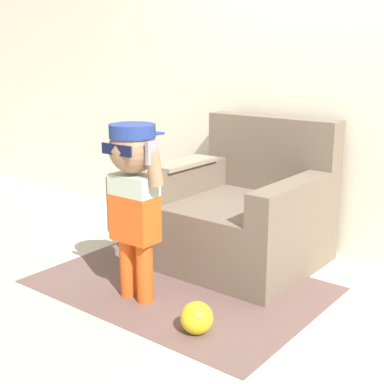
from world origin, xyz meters
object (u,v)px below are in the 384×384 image
(armchair, at_px, (244,215))
(side_table, at_px, (154,200))
(person_child, at_px, (134,185))
(toy_ball, at_px, (197,318))

(armchair, height_order, side_table, armchair)
(person_child, xyz_separation_m, side_table, (-0.70, 0.94, -0.41))
(armchair, xyz_separation_m, person_child, (-0.17, -0.93, 0.37))
(person_child, height_order, side_table, person_child)
(person_child, relative_size, side_table, 2.14)
(armchair, height_order, person_child, person_child)
(person_child, bearing_deg, armchair, 79.67)
(person_child, bearing_deg, side_table, 126.67)
(armchair, distance_m, side_table, 0.87)
(person_child, height_order, toy_ball, person_child)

